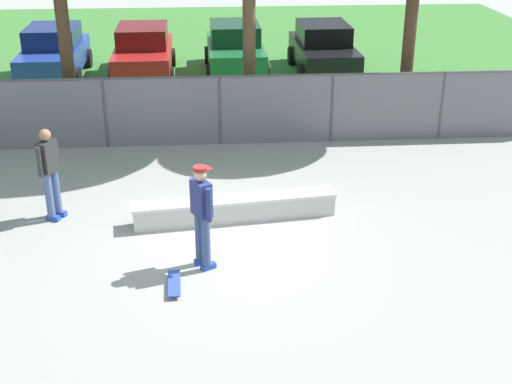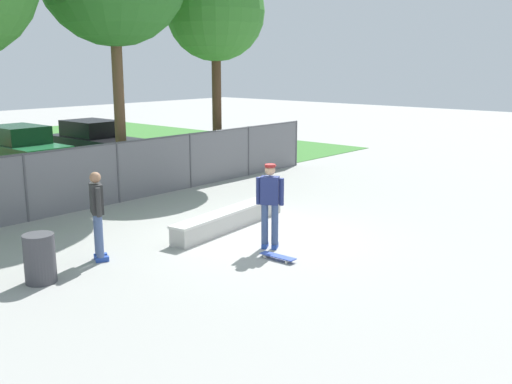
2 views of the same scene
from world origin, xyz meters
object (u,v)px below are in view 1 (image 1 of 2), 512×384
Objects in this scene: skateboarder at (202,212)px; car_red at (143,51)px; car_blue at (54,52)px; car_black at (323,48)px; concrete_ledge at (235,209)px; bystander at (50,170)px; car_green at (235,48)px; skateboard at (174,283)px.

skateboarder is 12.81m from car_red.
car_blue and car_black have the same top height.
concrete_ledge is 0.94× the size of car_red.
car_black is 12.69m from bystander.
car_green is 2.32× the size of bystander.
skateboarder is 0.44× the size of car_blue.
car_blue is 5.99m from car_green.
bystander is at bearing -95.18° from car_red.
car_black is (3.49, 10.94, 0.60)m from concrete_ledge.
bystander is (-3.49, 0.33, 0.77)m from concrete_ledge.
car_green is (0.52, 11.17, 0.60)m from concrete_ledge.
bystander reaches higher than skateboard.
skateboard is at bearing -114.79° from concrete_ledge.
skateboard is 0.19× the size of car_blue.
concrete_ledge reaches higher than skateboard.
car_red is 3.06m from car_green.
car_red and car_green have the same top height.
skateboarder is at bearing -107.93° from car_black.
car_red is 1.00× the size of car_green.
car_green is (5.99, 0.11, 0.00)m from car_blue.
bystander is (-2.39, 2.70, 0.94)m from skateboard.
car_black is at bearing 56.66° from bystander.
skateboarder is at bearing -36.04° from bystander.
car_blue is (-4.37, 13.43, 0.77)m from skateboard.
skateboarder reaches higher than car_blue.
bystander reaches higher than car_black.
skateboarder is 0.44× the size of car_red.
car_blue is at bearing 179.23° from car_black.
car_blue is at bearing 100.44° from bystander.
skateboard is 0.19× the size of car_red.
bystander is (1.98, -10.72, 0.17)m from car_blue.
bystander is at bearing -123.34° from car_black.
skateboard is (-1.09, -2.37, -0.16)m from concrete_ledge.
bystander is at bearing 131.48° from skateboard.
skateboard is at bearing -83.85° from car_red.
car_black is (8.95, -0.12, 0.00)m from car_blue.
concrete_ledge is 11.49m from car_black.
car_black is (4.58, 13.31, 0.77)m from skateboard.
skateboarder is 13.70m from car_blue.
car_green is at bearing 175.55° from car_black.
car_green is 2.97m from car_black.
skateboarder is 2.28× the size of skateboard.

